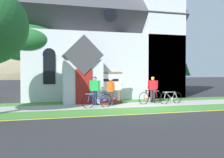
% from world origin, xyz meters
% --- Properties ---
extents(ground, '(140.00, 140.00, 0.00)m').
position_xyz_m(ground, '(0.00, 4.00, 0.00)').
color(ground, '#2B2B2D').
extents(sidewalk_slab, '(32.00, 2.13, 0.01)m').
position_xyz_m(sidewalk_slab, '(-0.80, 1.46, 0.01)').
color(sidewalk_slab, '#A8A59E').
rests_on(sidewalk_slab, ground).
extents(grass_verge, '(32.00, 1.93, 0.01)m').
position_xyz_m(grass_verge, '(-0.80, -0.57, 0.00)').
color(grass_verge, '#427F33').
rests_on(grass_verge, ground).
extents(church_lawn, '(24.00, 1.58, 0.01)m').
position_xyz_m(church_lawn, '(-0.80, 3.32, 0.00)').
color(church_lawn, '#427F33').
rests_on(church_lawn, ground).
extents(curb_paint_stripe, '(28.00, 0.16, 0.01)m').
position_xyz_m(curb_paint_stripe, '(-0.80, -1.68, 0.00)').
color(curb_paint_stripe, yellow).
rests_on(curb_paint_stripe, ground).
extents(church_building, '(12.09, 10.32, 13.15)m').
position_xyz_m(church_building, '(-0.34, 7.98, 4.51)').
color(church_building, silver).
rests_on(church_building, ground).
extents(church_sign, '(2.18, 0.29, 1.93)m').
position_xyz_m(church_sign, '(-1.41, 2.95, 1.28)').
color(church_sign, '#7F6047').
rests_on(church_sign, ground).
extents(flower_bed, '(1.90, 1.90, 0.34)m').
position_xyz_m(flower_bed, '(-1.39, 2.63, 0.10)').
color(flower_bed, '#382319').
rests_on(flower_bed, ground).
extents(bicycle_white, '(1.65, 0.36, 0.77)m').
position_xyz_m(bicycle_white, '(2.27, 1.37, 0.36)').
color(bicycle_white, black).
rests_on(bicycle_white, ground).
extents(bicycle_orange, '(1.75, 0.38, 0.83)m').
position_xyz_m(bicycle_orange, '(-2.42, 0.88, 0.38)').
color(bicycle_orange, black).
rests_on(bicycle_orange, ground).
extents(bicycle_green, '(1.75, 0.58, 0.86)m').
position_xyz_m(bicycle_green, '(1.04, 1.63, 0.39)').
color(bicycle_green, black).
rests_on(bicycle_green, ground).
extents(cyclist_in_white_jersey, '(0.54, 0.47, 1.62)m').
position_xyz_m(cyclist_in_white_jersey, '(1.46, 2.21, 0.94)').
color(cyclist_in_white_jersey, '#2D2D33').
rests_on(cyclist_in_white_jersey, ground).
extents(cyclist_in_red_jersey, '(0.37, 0.73, 1.58)m').
position_xyz_m(cyclist_in_red_jersey, '(-1.50, 1.47, 0.91)').
color(cyclist_in_red_jersey, '#2D2D33').
rests_on(cyclist_in_red_jersey, ground).
extents(cyclist_in_blue_jersey, '(0.58, 0.45, 1.68)m').
position_xyz_m(cyclist_in_blue_jersey, '(-2.36, 1.82, 0.98)').
color(cyclist_in_blue_jersey, '#191E38').
rests_on(cyclist_in_blue_jersey, ground).
extents(roadside_conifer, '(3.14, 3.14, 6.11)m').
position_xyz_m(roadside_conifer, '(6.84, 9.17, 3.85)').
color(roadside_conifer, '#3D2D1E').
rests_on(roadside_conifer, ground).
extents(yard_deciduous_tree, '(4.91, 4.91, 5.23)m').
position_xyz_m(yard_deciduous_tree, '(-6.30, 6.14, 3.95)').
color(yard_deciduous_tree, '#3D2D1E').
rests_on(yard_deciduous_tree, ground).
extents(distant_hill, '(71.03, 50.36, 23.89)m').
position_xyz_m(distant_hill, '(-10.44, 80.02, 0.00)').
color(distant_hill, '#847A5B').
rests_on(distant_hill, ground).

